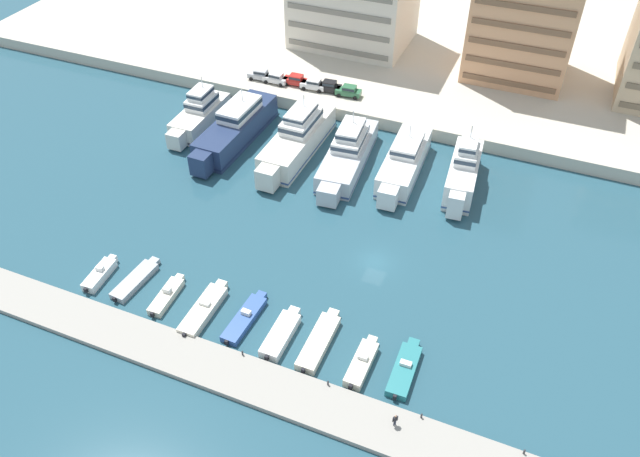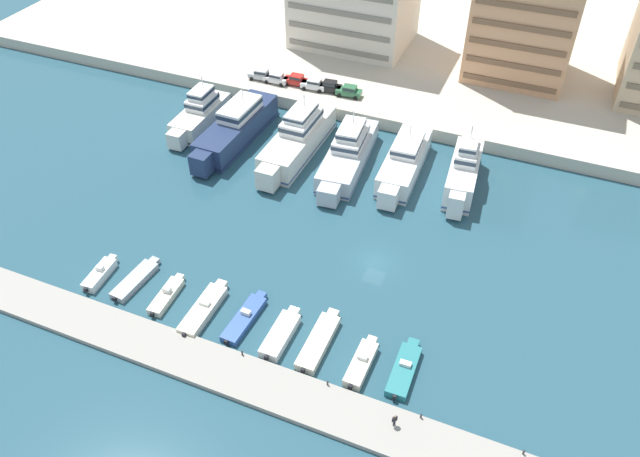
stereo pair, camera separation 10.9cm
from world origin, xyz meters
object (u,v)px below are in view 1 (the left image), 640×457
object	(u,v)px
motorboat_grey_left	(136,280)
motorboat_cream_center_left	(204,309)
motorboat_white_far_left	(100,274)
motorboat_blue_center	(245,318)
car_green_center_right	(349,91)
car_silver_far_left	(260,74)
yacht_navy_left	(236,128)
car_black_center	(329,86)
pedestrian_near_edge	(395,419)
yacht_white_center_right	(464,172)
motorboat_cream_right	(362,363)
yacht_white_center	(404,162)
car_red_mid_left	(296,80)
car_white_center_left	(313,84)
yacht_ivory_mid_left	(297,139)
motorboat_cream_mid_left	(167,295)
yacht_silver_center_left	(348,153)
motorboat_white_center_right	(281,334)
yacht_ivory_far_left	(200,114)
car_white_left	(276,78)
motorboat_cream_mid_right	(319,341)
motorboat_teal_far_right	(405,369)

from	to	relation	value
motorboat_grey_left	motorboat_cream_center_left	xyz separation A→B (m)	(9.71, -0.94, 0.12)
motorboat_white_far_left	motorboat_cream_center_left	distance (m)	13.97
motorboat_blue_center	car_green_center_right	world-z (taller)	car_green_center_right
motorboat_grey_left	car_silver_far_left	size ratio (longest dim) A/B	1.80
yacht_navy_left	car_silver_far_left	xyz separation A→B (m)	(-3.48, 15.33, 0.78)
car_black_center	car_green_center_right	bearing A→B (deg)	-4.06
pedestrian_near_edge	yacht_white_center_right	bearing A→B (deg)	93.88
motorboat_grey_left	motorboat_cream_right	bearing A→B (deg)	-2.17
yacht_white_center	car_black_center	distance (m)	22.34
car_red_mid_left	car_black_center	size ratio (longest dim) A/B	0.99
car_red_mid_left	car_green_center_right	xyz separation A→B (m)	(9.43, -0.09, 0.00)
car_red_mid_left	motorboat_blue_center	bearing A→B (deg)	-72.25
motorboat_cream_center_left	car_white_center_left	world-z (taller)	car_white_center_left
yacht_ivory_mid_left	motorboat_cream_mid_left	bearing A→B (deg)	-93.07
yacht_navy_left	yacht_silver_center_left	size ratio (longest dim) A/B	1.04
yacht_white_center	motorboat_white_far_left	distance (m)	42.84
motorboat_blue_center	motorboat_white_center_right	bearing A→B (deg)	-7.06
yacht_ivory_mid_left	car_green_center_right	distance (m)	15.30
yacht_ivory_far_left	motorboat_cream_right	size ratio (longest dim) A/B	2.21
motorboat_cream_center_left	car_white_left	bearing A→B (deg)	106.21
yacht_white_center_right	motorboat_white_far_left	world-z (taller)	yacht_white_center_right
car_green_center_right	yacht_ivory_far_left	bearing A→B (deg)	-143.84
yacht_white_center	motorboat_cream_center_left	size ratio (longest dim) A/B	2.09
motorboat_white_center_right	pedestrian_near_edge	bearing A→B (deg)	-21.71
motorboat_grey_left	motorboat_blue_center	distance (m)	14.44
motorboat_cream_mid_left	motorboat_white_far_left	bearing A→B (deg)	-178.79
motorboat_cream_mid_left	yacht_navy_left	bearing A→B (deg)	104.39
yacht_white_center_right	motorboat_cream_mid_right	bearing A→B (deg)	-103.13
motorboat_teal_far_right	motorboat_white_far_left	bearing A→B (deg)	-178.68
motorboat_blue_center	motorboat_cream_right	size ratio (longest dim) A/B	1.18
motorboat_cream_mid_right	motorboat_white_center_right	bearing A→B (deg)	-170.09
yacht_ivory_mid_left	car_red_mid_left	xyz separation A→B (m)	(-7.08, 15.20, 0.62)
motorboat_blue_center	motorboat_teal_far_right	distance (m)	18.04
car_silver_far_left	car_white_left	bearing A→B (deg)	-2.88
car_white_left	motorboat_cream_mid_left	bearing A→B (deg)	-79.48
car_black_center	motorboat_white_center_right	bearing A→B (deg)	-73.90
car_white_center_left	pedestrian_near_edge	size ratio (longest dim) A/B	2.73
yacht_ivory_far_left	motorboat_cream_center_left	world-z (taller)	yacht_ivory_far_left
motorboat_cream_right	yacht_ivory_far_left	bearing A→B (deg)	139.16
motorboat_cream_mid_left	motorboat_teal_far_right	xyz separation A→B (m)	(27.74, 0.66, 0.01)
car_white_left	yacht_ivory_far_left	bearing A→B (deg)	-116.03
motorboat_cream_center_left	motorboat_cream_right	world-z (taller)	motorboat_cream_right
yacht_ivory_mid_left	yacht_navy_left	bearing A→B (deg)	-176.07
motorboat_white_center_right	car_black_center	distance (m)	49.77
yacht_white_center	car_black_center	world-z (taller)	yacht_white_center
yacht_ivory_mid_left	motorboat_blue_center	world-z (taller)	yacht_ivory_mid_left
car_black_center	motorboat_cream_mid_left	bearing A→B (deg)	-90.66
motorboat_cream_right	motorboat_teal_far_right	xyz separation A→B (m)	(4.23, 1.00, -0.08)
yacht_white_center_right	car_red_mid_left	bearing A→B (deg)	155.68
pedestrian_near_edge	motorboat_white_far_left	bearing A→B (deg)	171.50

